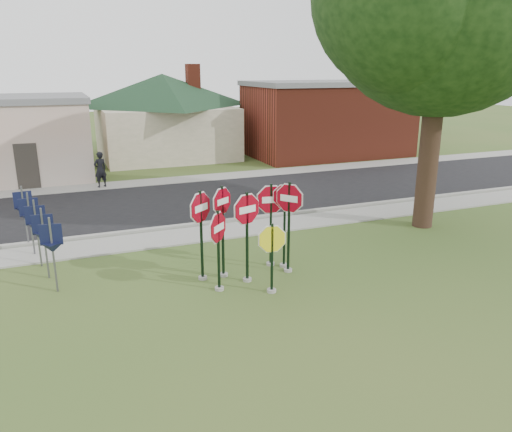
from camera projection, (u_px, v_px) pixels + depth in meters
name	position (u px, v px, depth m)	size (l,w,h in m)	color
ground	(273.00, 299.00, 12.48)	(120.00, 120.00, 0.00)	#365720
sidewalk_near	(210.00, 233.00, 17.36)	(60.00, 1.60, 0.06)	gray
road	(179.00, 202.00, 21.37)	(60.00, 7.00, 0.04)	black
sidewalk_far	(159.00, 182.00, 25.19)	(60.00, 1.60, 0.06)	gray
curb	(202.00, 224.00, 18.24)	(60.00, 0.20, 0.14)	gray
stop_sign_center	(247.00, 224.00, 13.08)	(1.10, 0.35, 2.60)	gray
stop_sign_yellow	(272.00, 251.00, 12.55)	(0.99, 0.24, 1.95)	gray
stop_sign_left	(218.00, 240.00, 12.60)	(0.80, 0.78, 2.26)	gray
stop_sign_right	(289.00, 214.00, 13.69)	(0.70, 0.90, 2.71)	gray
stop_sign_back_right	(271.00, 213.00, 14.18)	(1.13, 0.24, 2.56)	gray
stop_sign_back_left	(222.00, 219.00, 13.39)	(0.85, 0.60, 2.67)	gray
stop_sign_far_right	(285.00, 215.00, 14.07)	(0.80, 0.59, 2.58)	gray
stop_sign_far_left	(201.00, 222.00, 13.19)	(0.93, 0.71, 2.61)	gray
route_sign_row	(37.00, 226.00, 14.20)	(1.43, 4.63, 2.00)	#59595E
building_house	(163.00, 99.00, 31.72)	(11.60, 11.60, 6.20)	beige
building_brick	(327.00, 118.00, 32.53)	(10.20, 6.20, 4.75)	maroon
bg_tree_right	(388.00, 67.00, 41.87)	(5.60, 5.60, 8.40)	black
pedestrian	(100.00, 169.00, 23.73)	(0.62, 0.41, 1.70)	black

